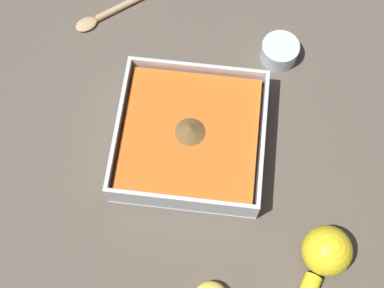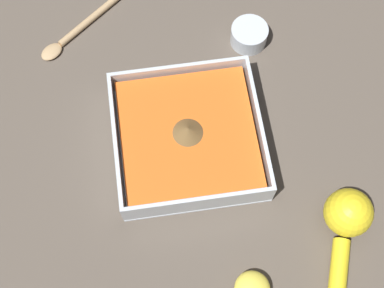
{
  "view_description": "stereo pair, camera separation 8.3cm",
  "coord_description": "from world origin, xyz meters",
  "views": [
    {
      "loc": [
        -0.35,
        -0.03,
        0.79
      ],
      "look_at": [
        -0.04,
        0.0,
        0.03
      ],
      "focal_mm": 50.0,
      "sensor_mm": 36.0,
      "label": 1
    },
    {
      "loc": [
        -0.35,
        0.05,
        0.79
      ],
      "look_at": [
        -0.04,
        0.0,
        0.03
      ],
      "focal_mm": 50.0,
      "sensor_mm": 36.0,
      "label": 2
    }
  ],
  "objects": [
    {
      "name": "lemon_squeezer",
      "position": [
        -0.2,
        -0.2,
        0.03
      ],
      "size": [
        0.19,
        0.1,
        0.07
      ],
      "rotation": [
        0.0,
        0.0,
        5.94
      ],
      "color": "yellow",
      "rests_on": "ground_plane"
    },
    {
      "name": "wooden_spoon",
      "position": [
        0.21,
        0.17,
        0.01
      ],
      "size": [
        0.13,
        0.16,
        0.01
      ],
      "rotation": [
        0.0,
        0.0,
        2.24
      ],
      "color": "tan",
      "rests_on": "ground_plane"
    },
    {
      "name": "square_dish",
      "position": [
        -0.02,
        0.01,
        0.02
      ],
      "size": [
        0.23,
        0.23,
        0.06
      ],
      "color": "silver",
      "rests_on": "ground_plane"
    },
    {
      "name": "spice_bowl",
      "position": [
        0.15,
        -0.12,
        0.02
      ],
      "size": [
        0.06,
        0.06,
        0.03
      ],
      "color": "silver",
      "rests_on": "ground_plane"
    },
    {
      "name": "ground_plane",
      "position": [
        0.0,
        0.0,
        0.0
      ],
      "size": [
        4.0,
        4.0,
        0.0
      ],
      "primitive_type": "plane",
      "color": "brown"
    }
  ]
}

